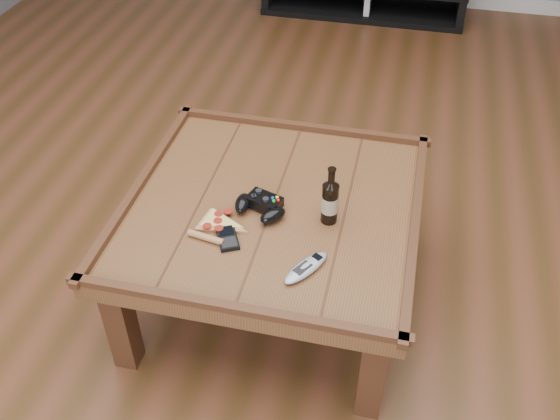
% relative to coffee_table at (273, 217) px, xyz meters
% --- Properties ---
extents(ground, '(6.00, 6.00, 0.00)m').
position_rel_coffee_table_xyz_m(ground, '(0.00, 0.00, -0.39)').
color(ground, '#482C14').
rests_on(ground, ground).
extents(coffee_table, '(1.03, 1.03, 0.48)m').
position_rel_coffee_table_xyz_m(coffee_table, '(0.00, 0.00, 0.00)').
color(coffee_table, '#573119').
rests_on(coffee_table, ground).
extents(beer_bottle, '(0.06, 0.06, 0.22)m').
position_rel_coffee_table_xyz_m(beer_bottle, '(0.20, -0.04, 0.15)').
color(beer_bottle, black).
rests_on(beer_bottle, coffee_table).
extents(game_controller, '(0.19, 0.16, 0.05)m').
position_rel_coffee_table_xyz_m(game_controller, '(-0.03, -0.05, 0.08)').
color(game_controller, black).
rests_on(game_controller, coffee_table).
extents(pizza_slice, '(0.17, 0.24, 0.02)m').
position_rel_coffee_table_xyz_m(pizza_slice, '(-0.16, -0.15, 0.07)').
color(pizza_slice, tan).
rests_on(pizza_slice, coffee_table).
extents(smartphone, '(0.11, 0.13, 0.02)m').
position_rel_coffee_table_xyz_m(smartphone, '(-0.10, -0.20, 0.07)').
color(smartphone, black).
rests_on(smartphone, coffee_table).
extents(remote_control, '(0.14, 0.18, 0.03)m').
position_rel_coffee_table_xyz_m(remote_control, '(0.17, -0.28, 0.07)').
color(remote_control, '#9DA2AA').
rests_on(remote_control, coffee_table).
extents(game_console, '(0.09, 0.16, 0.19)m').
position_rel_coffee_table_xyz_m(game_console, '(0.04, 2.64, -0.30)').
color(game_console, slate).
rests_on(game_console, ground).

